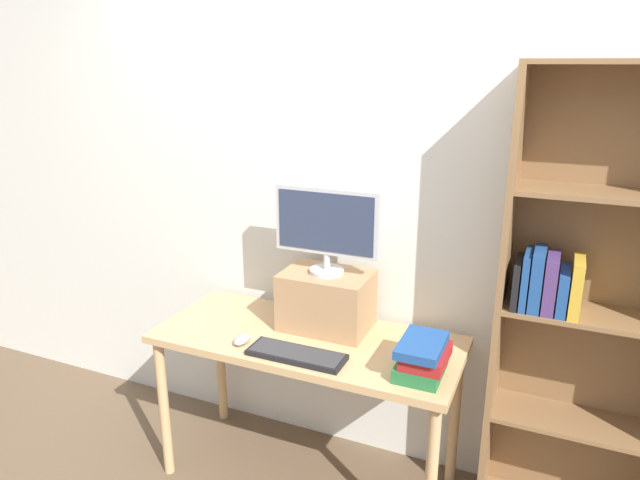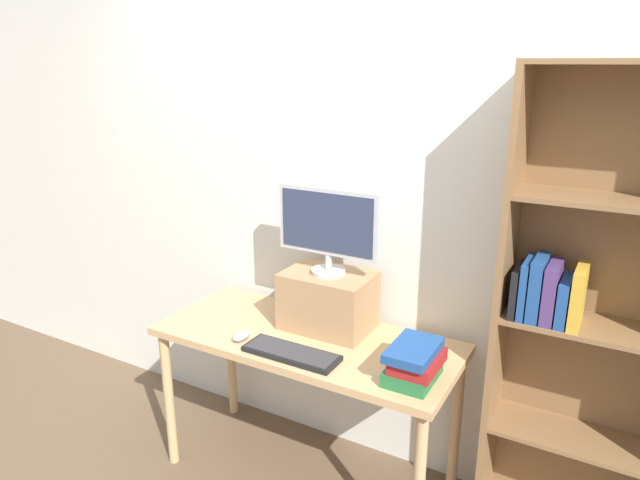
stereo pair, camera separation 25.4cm
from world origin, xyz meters
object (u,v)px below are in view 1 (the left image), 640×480
(bookshelf_unit, at_px, (589,310))
(computer_mouse, at_px, (242,340))
(riser_box, at_px, (327,300))
(keyboard, at_px, (297,354))
(book_stack, at_px, (423,358))
(computer_monitor, at_px, (327,226))
(desk, at_px, (307,354))

(bookshelf_unit, bearing_deg, computer_mouse, -163.76)
(bookshelf_unit, relative_size, riser_box, 4.87)
(bookshelf_unit, bearing_deg, keyboard, -159.30)
(book_stack, bearing_deg, riser_box, 154.86)
(riser_box, relative_size, computer_monitor, 0.82)
(computer_monitor, distance_m, computer_mouse, 0.65)
(bookshelf_unit, distance_m, computer_mouse, 1.49)
(bookshelf_unit, bearing_deg, riser_box, -174.79)
(bookshelf_unit, height_order, computer_monitor, bookshelf_unit)
(riser_box, xyz_separation_m, keyboard, (-0.00, -0.33, -0.13))
(keyboard, xyz_separation_m, book_stack, (0.53, 0.08, 0.06))
(riser_box, bearing_deg, desk, -107.80)
(bookshelf_unit, height_order, riser_box, bookshelf_unit)
(desk, xyz_separation_m, computer_monitor, (0.04, 0.13, 0.60))
(keyboard, height_order, computer_mouse, computer_mouse)
(computer_mouse, bearing_deg, desk, 36.00)
(computer_monitor, height_order, computer_mouse, computer_monitor)
(keyboard, bearing_deg, book_stack, 8.22)
(computer_mouse, bearing_deg, computer_monitor, 47.00)
(computer_monitor, xyz_separation_m, book_stack, (0.53, -0.25, -0.43))
(bookshelf_unit, distance_m, riser_box, 1.14)
(bookshelf_unit, distance_m, book_stack, 0.72)
(riser_box, bearing_deg, computer_monitor, -90.00)
(riser_box, bearing_deg, bookshelf_unit, 5.21)
(riser_box, xyz_separation_m, computer_mouse, (-0.29, -0.31, -0.12))
(riser_box, height_order, book_stack, riser_box)
(desk, relative_size, book_stack, 5.35)
(computer_monitor, distance_m, keyboard, 0.59)
(riser_box, distance_m, keyboard, 0.35)
(desk, xyz_separation_m, bookshelf_unit, (1.17, 0.23, 0.34))
(computer_mouse, bearing_deg, riser_box, 47.14)
(bookshelf_unit, height_order, book_stack, bookshelf_unit)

